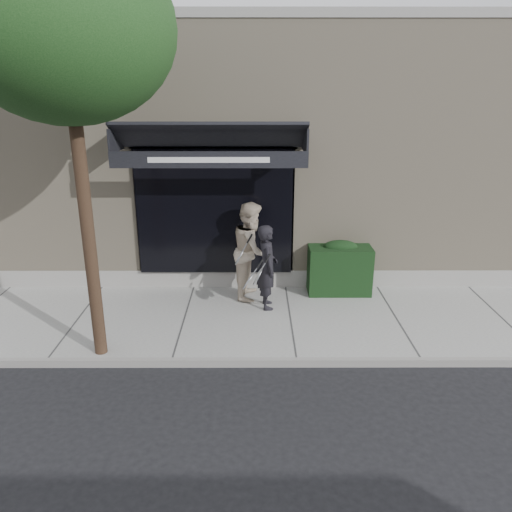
{
  "coord_description": "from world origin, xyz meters",
  "views": [
    {
      "loc": [
        -0.67,
        -8.57,
        4.26
      ],
      "look_at": [
        -0.65,
        0.6,
        1.14
      ],
      "focal_mm": 35.0,
      "sensor_mm": 36.0,
      "label": 1
    }
  ],
  "objects_px": {
    "hedge": "(339,268)",
    "street_tree": "(65,30)",
    "pedestrian_back": "(252,250)",
    "pedestrian_front": "(267,267)"
  },
  "relations": [
    {
      "from": "street_tree",
      "to": "pedestrian_back",
      "type": "bearing_deg",
      "value": 43.47
    },
    {
      "from": "street_tree",
      "to": "pedestrian_back",
      "type": "xyz_separation_m",
      "value": [
        2.47,
        2.34,
        -3.87
      ]
    },
    {
      "from": "hedge",
      "to": "pedestrian_back",
      "type": "relative_size",
      "value": 0.66
    },
    {
      "from": "hedge",
      "to": "pedestrian_back",
      "type": "distance_m",
      "value": 1.9
    },
    {
      "from": "hedge",
      "to": "street_tree",
      "type": "height_order",
      "value": "street_tree"
    },
    {
      "from": "hedge",
      "to": "street_tree",
      "type": "distance_m",
      "value": 6.61
    },
    {
      "from": "hedge",
      "to": "pedestrian_front",
      "type": "bearing_deg",
      "value": -153.36
    },
    {
      "from": "street_tree",
      "to": "pedestrian_back",
      "type": "relative_size",
      "value": 3.16
    },
    {
      "from": "pedestrian_front",
      "to": "street_tree",
      "type": "bearing_deg",
      "value": -147.23
    },
    {
      "from": "street_tree",
      "to": "pedestrian_front",
      "type": "relative_size",
      "value": 3.75
    }
  ]
}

